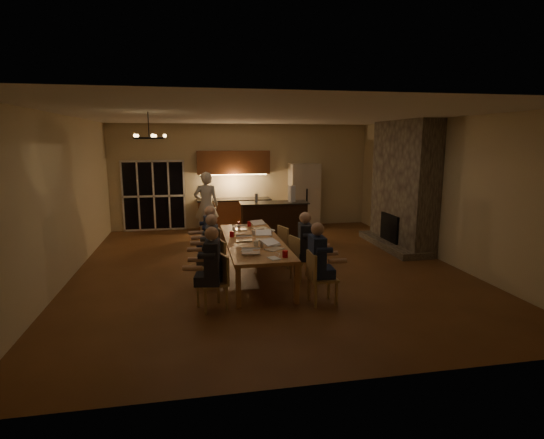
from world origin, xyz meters
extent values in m
plane|color=brown|center=(0.00, 0.00, 0.00)|extent=(9.00, 9.00, 0.00)
cube|color=beige|center=(0.00, 4.52, 1.60)|extent=(8.00, 0.04, 3.20)
cube|color=beige|center=(-4.02, 0.00, 1.60)|extent=(0.04, 9.00, 3.20)
cube|color=beige|center=(4.02, 0.00, 1.60)|extent=(0.04, 9.00, 3.20)
cube|color=white|center=(0.00, 0.00, 3.22)|extent=(8.00, 9.00, 0.04)
cube|color=black|center=(-2.70, 4.47, 1.05)|extent=(1.86, 0.08, 2.10)
cube|color=#746D5B|center=(3.70, 1.20, 1.60)|extent=(0.58, 2.50, 3.20)
cube|color=beige|center=(1.90, 4.15, 1.00)|extent=(0.90, 0.68, 2.00)
cube|color=#BD854B|center=(-0.38, -0.51, 0.38)|extent=(1.10, 3.32, 0.75)
cube|color=black|center=(0.58, 2.34, 0.54)|extent=(1.84, 0.73, 1.08)
imported|color=silver|center=(-1.19, 3.10, 0.93)|extent=(0.68, 0.45, 1.86)
torus|color=black|center=(-2.27, -0.84, 2.75)|extent=(0.57, 0.57, 0.03)
cylinder|color=silver|center=(-0.41, -1.01, 0.80)|extent=(0.09, 0.09, 0.10)
cylinder|color=silver|center=(-0.31, -0.03, 0.80)|extent=(0.07, 0.07, 0.10)
cylinder|color=silver|center=(-0.69, 0.35, 0.80)|extent=(0.07, 0.07, 0.10)
cylinder|color=red|center=(-0.04, -1.88, 0.81)|extent=(0.10, 0.10, 0.12)
cylinder|color=red|center=(-0.79, -0.16, 0.81)|extent=(0.09, 0.09, 0.12)
cylinder|color=red|center=(-0.29, 0.85, 0.81)|extent=(0.08, 0.08, 0.12)
cylinder|color=#B2B2B7|center=(-0.33, -1.14, 0.81)|extent=(0.07, 0.07, 0.12)
cylinder|color=#3F0F0C|center=(-0.53, 0.85, 0.81)|extent=(0.07, 0.07, 0.12)
cylinder|color=#B2B2B7|center=(0.01, -0.23, 0.81)|extent=(0.07, 0.07, 0.12)
cylinder|color=silver|center=(-0.05, -1.00, 0.76)|extent=(0.24, 0.24, 0.02)
cylinder|color=silver|center=(-0.63, -1.36, 0.76)|extent=(0.22, 0.22, 0.02)
cylinder|color=silver|center=(0.07, 0.29, 0.76)|extent=(0.27, 0.27, 0.02)
cube|color=white|center=(-0.25, -1.92, 0.76)|extent=(0.22, 0.26, 0.01)
cylinder|color=#99999E|center=(0.12, 2.39, 1.20)|extent=(0.08, 0.08, 0.24)
cube|color=silver|center=(1.07, 2.32, 1.30)|extent=(0.18, 0.18, 0.44)
camera|label=1|loc=(-1.56, -8.68, 2.71)|focal=28.00mm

